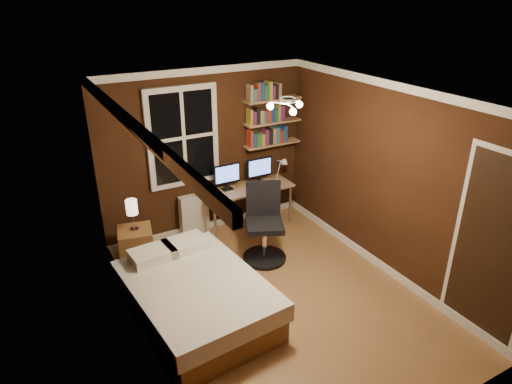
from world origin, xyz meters
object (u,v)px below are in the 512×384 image
bed (196,297)px  desk (247,191)px  bedside_lamp (133,215)px  monitor_left (227,177)px  monitor_right (259,170)px  nightstand (137,248)px  desk_lamp (281,169)px  office_chair (264,230)px  radiator (194,215)px

bed → desk: (1.54, 1.65, 0.35)m
bedside_lamp → desk: bearing=8.0°
bed → monitor_left: 2.21m
monitor_right → nightstand: bearing=-171.1°
bedside_lamp → monitor_right: monitor_right is taller
desk_lamp → monitor_left: bearing=169.9°
monitor_left → office_chair: size_ratio=0.39×
bedside_lamp → monitor_left: 1.57m
bed → nightstand: bed is taller
bedside_lamp → desk: 1.86m
radiator → bedside_lamp: bearing=-156.9°
monitor_right → office_chair: size_ratio=0.39×
desk → monitor_left: bearing=166.7°
radiator → bed: bearing=-111.4°
nightstand → bedside_lamp: bearing=0.0°
nightstand → bedside_lamp: bedside_lamp is taller
nightstand → bedside_lamp: (0.00, 0.00, 0.49)m
desk_lamp → monitor_right: bearing=153.3°
monitor_left → office_chair: office_chair is taller
radiator → office_chair: office_chair is taller
radiator → monitor_right: bearing=-5.3°
bedside_lamp → desk: size_ratio=0.30×
radiator → office_chair: 1.25m
bedside_lamp → desk_lamp: size_ratio=0.99×
bedside_lamp → desk_lamp: bearing=4.2°
bed → monitor_left: size_ratio=4.61×
radiator → desk: bearing=-11.7°
bed → nightstand: 1.43m
nightstand → radiator: size_ratio=0.85×
nightstand → radiator: 1.10m
desk → desk_lamp: bearing=-8.3°
bedside_lamp → desk_lamp: (2.40, 0.18, 0.13)m
radiator → office_chair: size_ratio=0.59×
desk → office_chair: size_ratio=1.30×
nightstand → bedside_lamp: size_ratio=1.27×
radiator → monitor_left: bearing=-10.8°
bed → bedside_lamp: 1.51m
office_chair → bed: bearing=-126.7°
desk_lamp → office_chair: desk_lamp is taller
monitor_left → monitor_right: size_ratio=1.00×
bed → monitor_right: size_ratio=4.61×
nightstand → monitor_right: (2.09, 0.33, 0.61)m
desk → office_chair: office_chair is taller
desk → monitor_right: (0.26, 0.07, 0.27)m
monitor_right → desk_lamp: desk_lamp is taller
monitor_right → office_chair: (-0.48, -0.99, -0.45)m
monitor_left → monitor_right: (0.56, 0.00, 0.00)m
bed → radiator: radiator is taller
bedside_lamp → radiator: bedside_lamp is taller
nightstand → radiator: (1.01, 0.43, 0.05)m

